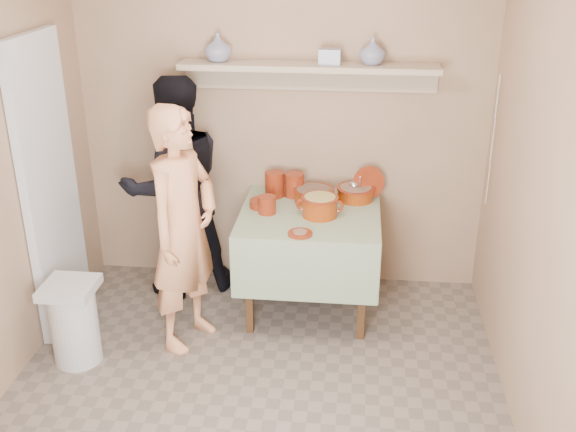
# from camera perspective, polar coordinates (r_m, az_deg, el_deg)

# --- Properties ---
(ground) EXTENTS (3.50, 3.50, 0.00)m
(ground) POSITION_cam_1_polar(r_m,az_deg,el_deg) (4.03, -3.39, -16.76)
(ground) COLOR #74665B
(ground) RESTS_ON ground
(tile_panel) EXTENTS (0.06, 0.70, 2.00)m
(tile_panel) POSITION_cam_1_polar(r_m,az_deg,el_deg) (4.74, -19.50, 2.32)
(tile_panel) COLOR silver
(tile_panel) RESTS_ON ground
(plate_stack_a) EXTENTS (0.14, 0.14, 0.19)m
(plate_stack_a) POSITION_cam_1_polar(r_m,az_deg,el_deg) (4.93, -1.16, 2.69)
(plate_stack_a) COLOR maroon
(plate_stack_a) RESTS_ON serving_table
(plate_stack_b) EXTENTS (0.15, 0.15, 0.17)m
(plate_stack_b) POSITION_cam_1_polar(r_m,az_deg,el_deg) (4.94, 0.54, 2.66)
(plate_stack_b) COLOR maroon
(plate_stack_b) RESTS_ON serving_table
(bowl_stack) EXTENTS (0.12, 0.12, 0.12)m
(bowl_stack) POSITION_cam_1_polar(r_m,az_deg,el_deg) (4.65, -1.79, 0.95)
(bowl_stack) COLOR maroon
(bowl_stack) RESTS_ON serving_table
(empty_bowl) EXTENTS (0.18, 0.18, 0.05)m
(empty_bowl) POSITION_cam_1_polar(r_m,az_deg,el_deg) (4.76, -2.19, 1.08)
(empty_bowl) COLOR maroon
(empty_bowl) RESTS_ON serving_table
(propped_lid) EXTENTS (0.25, 0.16, 0.23)m
(propped_lid) POSITION_cam_1_polar(r_m,az_deg,el_deg) (4.92, 6.84, 2.82)
(propped_lid) COLOR maroon
(propped_lid) RESTS_ON serving_table
(vase_right) EXTENTS (0.19, 0.19, 0.18)m
(vase_right) POSITION_cam_1_polar(r_m,az_deg,el_deg) (4.73, 7.17, 13.68)
(vase_right) COLOR navy
(vase_right) RESTS_ON wall_shelf
(vase_left) EXTENTS (0.22, 0.22, 0.20)m
(vase_left) POSITION_cam_1_polar(r_m,az_deg,el_deg) (4.83, -5.96, 14.01)
(vase_left) COLOR navy
(vase_left) RESTS_ON wall_shelf
(ceramic_box) EXTENTS (0.15, 0.11, 0.11)m
(ceramic_box) POSITION_cam_1_polar(r_m,az_deg,el_deg) (4.72, 3.55, 13.31)
(ceramic_box) COLOR navy
(ceramic_box) RESTS_ON wall_shelf
(person_cook) EXTENTS (0.59, 0.70, 1.63)m
(person_cook) POSITION_cam_1_polar(r_m,az_deg,el_deg) (4.34, -8.84, -1.15)
(person_cook) COLOR #E59463
(person_cook) RESTS_ON ground
(person_helper) EXTENTS (1.00, 0.93, 1.66)m
(person_helper) POSITION_cam_1_polar(r_m,az_deg,el_deg) (5.00, -9.50, 2.35)
(person_helper) COLOR black
(person_helper) RESTS_ON ground
(room_shell) EXTENTS (3.04, 3.54, 2.62)m
(room_shell) POSITION_cam_1_polar(r_m,az_deg,el_deg) (3.24, -4.06, 5.61)
(room_shell) COLOR tan
(room_shell) RESTS_ON ground
(serving_table) EXTENTS (0.97, 0.97, 0.76)m
(serving_table) POSITION_cam_1_polar(r_m,az_deg,el_deg) (4.74, 1.88, -0.94)
(serving_table) COLOR #4C2D16
(serving_table) RESTS_ON ground
(cazuela_meat_a) EXTENTS (0.30, 0.30, 0.10)m
(cazuela_meat_a) POSITION_cam_1_polar(r_m,az_deg,el_deg) (4.85, 2.19, 1.88)
(cazuela_meat_a) COLOR #752405
(cazuela_meat_a) RESTS_ON serving_table
(cazuela_meat_b) EXTENTS (0.28, 0.28, 0.10)m
(cazuela_meat_b) POSITION_cam_1_polar(r_m,az_deg,el_deg) (4.90, 5.73, 2.03)
(cazuela_meat_b) COLOR #752405
(cazuela_meat_b) RESTS_ON serving_table
(ladle) EXTENTS (0.08, 0.26, 0.19)m
(ladle) POSITION_cam_1_polar(r_m,az_deg,el_deg) (4.88, 5.64, 2.60)
(ladle) COLOR silver
(ladle) RESTS_ON cazuela_meat_b
(cazuela_rice) EXTENTS (0.33, 0.25, 0.14)m
(cazuela_rice) POSITION_cam_1_polar(r_m,az_deg,el_deg) (4.59, 2.71, 0.98)
(cazuela_rice) COLOR #752405
(cazuela_rice) RESTS_ON serving_table
(front_plate) EXTENTS (0.16, 0.16, 0.03)m
(front_plate) POSITION_cam_1_polar(r_m,az_deg,el_deg) (4.34, 1.02, -1.47)
(front_plate) COLOR maroon
(front_plate) RESTS_ON serving_table
(wall_shelf) EXTENTS (1.80, 0.25, 0.21)m
(wall_shelf) POSITION_cam_1_polar(r_m,az_deg,el_deg) (4.79, 1.77, 12.28)
(wall_shelf) COLOR tan
(wall_shelf) RESTS_ON room_shell
(trash_bin) EXTENTS (0.32, 0.32, 0.56)m
(trash_bin) POSITION_cam_1_polar(r_m,az_deg,el_deg) (4.53, -17.65, -8.53)
(trash_bin) COLOR silver
(trash_bin) RESTS_ON ground
(electrical_cord) EXTENTS (0.01, 0.05, 0.90)m
(electrical_cord) POSITION_cam_1_polar(r_m,az_deg,el_deg) (4.80, 16.93, 6.08)
(electrical_cord) COLOR silver
(electrical_cord) RESTS_ON wall_shelf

